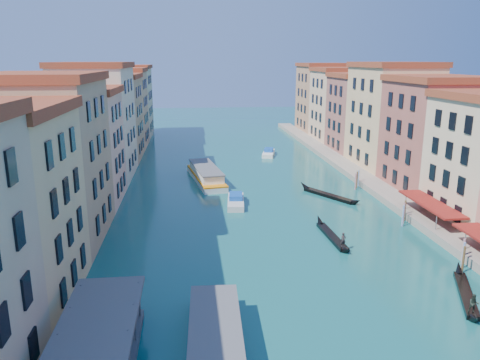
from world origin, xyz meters
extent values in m
cube|color=tan|center=(-26.00, 39.50, 9.50)|extent=(12.00, 17.00, 19.00)
cube|color=maroon|center=(-26.00, 39.50, 19.50)|extent=(12.80, 17.40, 1.00)
cube|color=#D5A78C|center=(-26.00, 55.00, 8.25)|extent=(12.00, 14.00, 16.50)
cube|color=maroon|center=(-26.00, 55.00, 17.00)|extent=(12.80, 14.40, 1.00)
cube|color=beige|center=(-26.00, 71.00, 10.00)|extent=(12.00, 18.00, 20.00)
cube|color=maroon|center=(-26.00, 71.00, 20.50)|extent=(12.80, 18.40, 1.00)
cube|color=tan|center=(-26.00, 88.00, 8.75)|extent=(12.00, 16.00, 17.50)
cube|color=maroon|center=(-26.00, 88.00, 18.00)|extent=(12.80, 16.40, 1.00)
cube|color=tan|center=(-26.00, 103.50, 9.25)|extent=(12.00, 15.00, 18.50)
cube|color=maroon|center=(-26.00, 103.50, 19.00)|extent=(12.80, 15.40, 1.00)
cube|color=#CBB68A|center=(-26.00, 119.50, 9.50)|extent=(12.00, 17.00, 19.00)
cube|color=maroon|center=(-26.00, 119.50, 19.50)|extent=(12.80, 17.40, 1.00)
cube|color=#A05144|center=(30.00, 54.00, 9.00)|extent=(12.00, 16.00, 18.00)
cube|color=maroon|center=(30.00, 54.00, 18.50)|extent=(12.80, 16.40, 1.00)
cube|color=#DBAF79|center=(30.00, 71.00, 10.00)|extent=(12.00, 18.00, 20.00)
cube|color=maroon|center=(30.00, 71.00, 20.50)|extent=(12.80, 18.40, 1.00)
cube|color=#99574B|center=(30.00, 87.50, 8.75)|extent=(12.00, 15.00, 17.50)
cube|color=maroon|center=(30.00, 87.50, 18.00)|extent=(12.80, 15.40, 1.00)
cube|color=#E4AF85|center=(30.00, 103.00, 9.25)|extent=(12.00, 16.00, 18.50)
cube|color=maroon|center=(30.00, 103.00, 19.00)|extent=(12.80, 16.40, 1.00)
cube|color=#B47B56|center=(30.00, 119.50, 9.75)|extent=(12.00, 17.00, 19.50)
cube|color=maroon|center=(30.00, 119.50, 20.00)|extent=(12.80, 17.40, 1.00)
cube|color=gray|center=(22.00, 65.00, 0.50)|extent=(4.00, 140.00, 1.00)
cylinder|color=#5D5D60|center=(20.80, 28.60, 1.50)|extent=(0.12, 0.12, 3.00)
cube|color=maroon|center=(22.20, 39.00, 3.00)|extent=(3.20, 12.60, 0.25)
cylinder|color=#5D5D60|center=(20.80, 34.80, 1.50)|extent=(0.12, 0.12, 3.00)
cylinder|color=#5D5D60|center=(20.80, 43.20, 1.50)|extent=(0.12, 0.12, 3.00)
cube|color=#5D5D60|center=(-16.00, 12.00, 3.50)|extent=(5.40, 16.40, 0.30)
cylinder|color=#4F351B|center=(18.50, 25.00, 1.30)|extent=(0.24, 0.24, 3.20)
cylinder|color=#4F351B|center=(19.10, 26.00, 1.30)|extent=(0.24, 0.24, 3.20)
cylinder|color=#4F351B|center=(19.70, 27.00, 1.30)|extent=(0.24, 0.24, 3.20)
cylinder|color=#4F351B|center=(18.50, 39.00, 1.30)|extent=(0.24, 0.24, 3.20)
cylinder|color=#4F351B|center=(19.10, 40.00, 1.30)|extent=(0.24, 0.24, 3.20)
cylinder|color=#4F351B|center=(19.70, 41.00, 1.30)|extent=(0.24, 0.24, 3.20)
cylinder|color=#4F351B|center=(18.50, 57.00, 1.30)|extent=(0.24, 0.24, 3.20)
cylinder|color=#4F351B|center=(19.10, 58.00, 1.30)|extent=(0.24, 0.24, 3.20)
cylinder|color=#4F351B|center=(19.70, 59.00, 1.30)|extent=(0.24, 0.24, 3.20)
cylinder|color=#4F351B|center=(-18.50, 16.00, 1.30)|extent=(0.24, 0.24, 3.20)
cube|color=white|center=(-7.75, 12.39, 1.70)|extent=(4.12, 14.46, 1.43)
cube|color=#5D5D60|center=(-7.75, 12.39, 2.55)|extent=(4.40, 14.92, 0.22)
cube|color=orange|center=(-7.75, 12.39, 1.03)|extent=(4.74, 18.06, 0.22)
cube|color=white|center=(-6.43, 65.77, 0.54)|extent=(6.77, 18.36, 1.08)
cube|color=white|center=(-6.43, 65.77, 1.70)|extent=(5.77, 14.74, 1.44)
cube|color=#5D5D60|center=(-6.43, 65.77, 2.56)|extent=(6.10, 15.23, 0.22)
cube|color=orange|center=(-6.43, 65.77, 1.03)|extent=(6.81, 18.36, 0.22)
cube|color=black|center=(7.96, 35.86, 0.22)|extent=(1.47, 9.00, 0.45)
cone|color=black|center=(7.76, 40.84, 0.60)|extent=(0.98, 2.04, 1.67)
cone|color=black|center=(8.17, 30.89, 0.50)|extent=(0.96, 1.69, 1.47)
imported|color=#322727|center=(8.12, 32.08, 1.26)|extent=(0.64, 0.44, 1.72)
cube|color=black|center=(16.00, 20.21, 0.22)|extent=(4.54, 8.61, 0.45)
cone|color=black|center=(17.97, 24.76, 0.59)|extent=(1.61, 2.18, 1.66)
cone|color=black|center=(14.03, 15.67, 0.49)|extent=(1.47, 1.86, 1.46)
imported|color=#222C21|center=(14.50, 16.76, 1.25)|extent=(1.02, 0.92, 1.71)
cube|color=black|center=(12.78, 53.34, 0.25)|extent=(6.22, 9.23, 0.50)
cone|color=black|center=(9.91, 58.12, 0.67)|extent=(2.01, 2.44, 1.87)
cone|color=black|center=(15.65, 48.56, 0.56)|extent=(1.81, 2.11, 1.65)
cube|color=silver|center=(-2.48, 50.75, 0.44)|extent=(3.15, 7.83, 0.87)
cube|color=#154FAC|center=(-2.43, 51.29, 1.20)|extent=(2.28, 3.45, 0.76)
cube|color=white|center=(8.77, 87.57, 0.43)|extent=(4.14, 7.91, 0.86)
cube|color=#154FAC|center=(8.90, 88.10, 1.19)|extent=(2.67, 3.62, 0.76)
camera|label=1|loc=(-9.18, -16.75, 21.39)|focal=35.00mm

